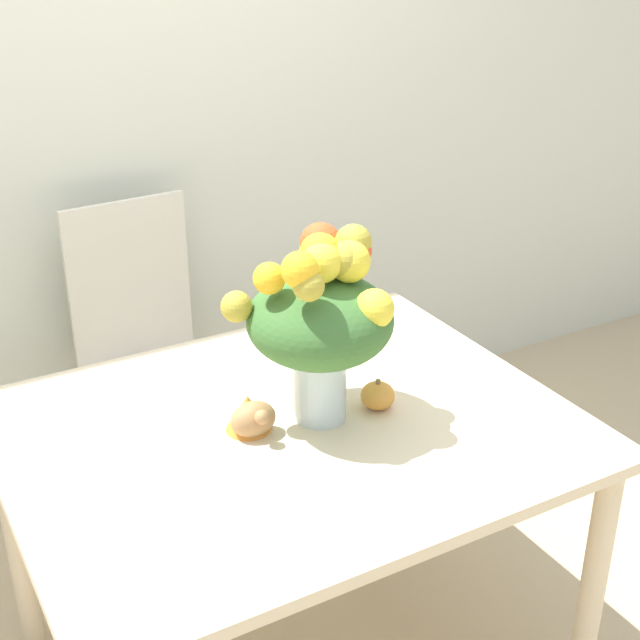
{
  "coord_description": "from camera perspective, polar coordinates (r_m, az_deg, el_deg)",
  "views": [
    {
      "loc": [
        -0.79,
        -1.55,
        1.85
      ],
      "look_at": [
        0.08,
        -0.01,
        1.01
      ],
      "focal_mm": 50.0,
      "sensor_mm": 36.0,
      "label": 1
    }
  ],
  "objects": [
    {
      "name": "wall_back",
      "position": [
        2.87,
        -13.43,
        14.72
      ],
      "size": [
        8.0,
        0.06,
        2.7
      ],
      "color": "silver",
      "rests_on": "ground_plane"
    },
    {
      "name": "dining_table",
      "position": [
        2.11,
        -1.98,
        -8.9
      ],
      "size": [
        1.27,
        1.01,
        0.76
      ],
      "color": "beige",
      "rests_on": "ground_plane"
    },
    {
      "name": "flower_vase",
      "position": [
        1.96,
        0.09,
        0.18
      ],
      "size": [
        0.37,
        0.33,
        0.45
      ],
      "color": "silver",
      "rests_on": "dining_table"
    },
    {
      "name": "pumpkin",
      "position": [
        2.1,
        3.71,
        -4.84
      ],
      "size": [
        0.08,
        0.08,
        0.07
      ],
      "color": "gold",
      "rests_on": "dining_table"
    },
    {
      "name": "turkey_figurine",
      "position": [
        2.01,
        -4.46,
        -6.1
      ],
      "size": [
        0.11,
        0.14,
        0.09
      ],
      "color": "#A87A4C",
      "rests_on": "dining_table"
    },
    {
      "name": "dining_chair_near_window",
      "position": [
        2.88,
        -10.77,
        -2.6
      ],
      "size": [
        0.44,
        0.44,
        1.02
      ],
      "rotation": [
        0.0,
        0.0,
        0.06
      ],
      "color": "silver",
      "rests_on": "ground_plane"
    }
  ]
}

